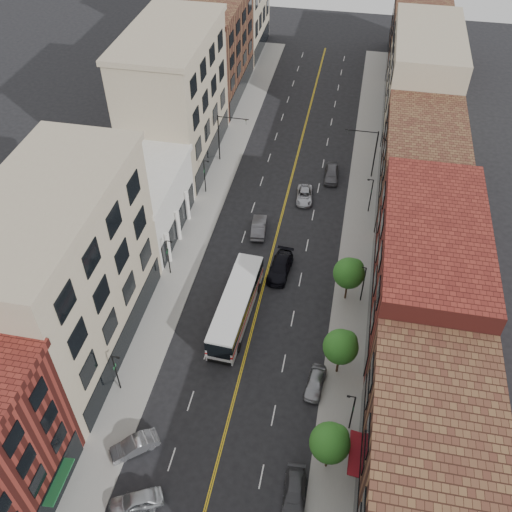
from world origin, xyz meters
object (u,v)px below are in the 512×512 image
Objects in this scene: car_angle_a at (136,501)px; car_lane_b at (304,195)px; car_angle_b at (135,445)px; city_bus at (236,305)px; car_parked_far at (315,383)px; car_lane_c at (332,173)px; car_lane_behind at (259,227)px; car_parked_mid at (295,493)px; car_lane_a at (280,267)px.

car_lane_b is at bearing 143.79° from car_angle_a.
car_lane_b is at bearing 127.49° from car_angle_b.
car_angle_a is at bearing -96.82° from city_bus.
car_lane_c is (-1.93, 34.77, 0.12)m from car_parked_far.
car_angle_a is 44.25m from car_lane_b.
car_angle_a is at bearing -17.28° from car_angle_b.
car_lane_behind reaches higher than car_parked_far.
car_angle_a is at bearing -105.84° from car_lane_b.
city_bus is 21.75m from car_angle_a.
car_angle_b is 1.04× the size of car_parked_far.
car_lane_b is at bearing 92.69° from car_parked_mid.
car_lane_behind is 7.69m from car_lane_a.
car_angle_a is 35.91m from car_lane_behind.
car_parked_far reaches higher than car_lane_b.
car_lane_behind is at bearing -126.79° from car_lane_b.
city_bus is 20.31m from car_parked_mid.
car_lane_c is (7.80, 13.25, 0.02)m from car_lane_behind.
car_angle_a is at bearing -126.94° from car_parked_far.
car_parked_mid is 45.78m from car_lane_c.
car_lane_a reaches higher than car_lane_behind.
car_angle_a is 0.91× the size of car_lane_behind.
city_bus reaches higher than car_angle_a.
car_lane_behind is 9.09m from car_lane_b.
car_lane_c is (-1.54, 45.76, 0.17)m from car_parked_mid.
car_lane_behind is (-9.73, 21.51, 0.09)m from car_parked_far.
car_angle_b is 0.89× the size of car_lane_behind.
car_lane_b is (4.73, 7.76, -0.16)m from car_lane_behind.
city_bus is 11.88m from car_parked_far.
car_lane_b is 6.29m from car_lane_c.
car_angle_a is 0.79× the size of car_lane_a.
car_parked_far is at bearing 107.91° from car_lane_behind.
car_lane_a is 20.31m from car_lane_c.
car_lane_c reaches higher than car_parked_mid.
car_angle_b reaches higher than car_parked_far.
car_angle_b is at bearing -105.52° from car_lane_a.
car_angle_a is 0.96× the size of car_lane_b.
car_angle_b is at bearing -141.65° from car_parked_far.
car_lane_b is (-5.00, 29.28, -0.07)m from car_parked_far.
car_lane_c is at bearing 125.46° from car_angle_b.
car_parked_far is 0.85× the size of car_lane_behind.
car_parked_far is (9.40, -7.17, -1.23)m from city_bus.
car_angle_a is 29.95m from car_lane_a.
car_angle_b is 14.48m from car_parked_mid.
car_lane_b is at bearing 81.47° from city_bus.
city_bus is at bearing 148.12° from car_parked_far.
car_lane_b is at bearing 105.13° from car_parked_far.
car_lane_a is 1.22× the size of car_lane_b.
car_angle_b is 46.17m from car_lane_c.
car_angle_a is at bearing -99.21° from car_lane_a.
car_lane_a is (3.83, -6.67, 0.02)m from car_lane_behind.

